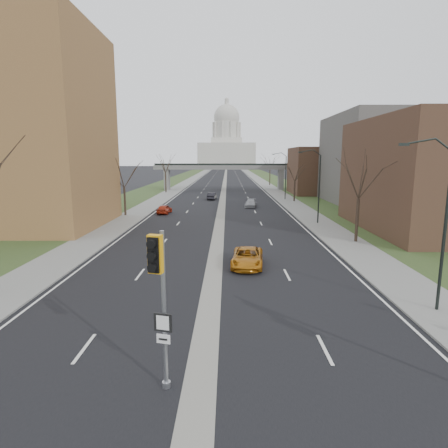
{
  "coord_description": "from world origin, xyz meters",
  "views": [
    {
      "loc": [
        0.96,
        -12.38,
        7.85
      ],
      "look_at": [
        0.74,
        10.98,
        3.7
      ],
      "focal_mm": 30.0,
      "sensor_mm": 36.0,
      "label": 1
    }
  ],
  "objects_px": {
    "car_left_near": "(164,209)",
    "car_left_far": "(212,196)",
    "signal_pole_median": "(159,284)",
    "car_right_near": "(247,257)",
    "car_right_mid": "(251,203)"
  },
  "relations": [
    {
      "from": "car_left_near",
      "to": "car_right_near",
      "type": "relative_size",
      "value": 0.8
    },
    {
      "from": "car_left_near",
      "to": "car_right_mid",
      "type": "distance_m",
      "value": 14.63
    },
    {
      "from": "car_right_near",
      "to": "car_left_near",
      "type": "bearing_deg",
      "value": 117.23
    },
    {
      "from": "car_left_near",
      "to": "car_left_far",
      "type": "distance_m",
      "value": 19.07
    },
    {
      "from": "signal_pole_median",
      "to": "car_left_far",
      "type": "height_order",
      "value": "signal_pole_median"
    },
    {
      "from": "car_left_far",
      "to": "car_right_mid",
      "type": "height_order",
      "value": "car_left_far"
    },
    {
      "from": "car_left_near",
      "to": "car_right_near",
      "type": "distance_m",
      "value": 28.07
    },
    {
      "from": "signal_pole_median",
      "to": "car_right_near",
      "type": "bearing_deg",
      "value": 90.5
    },
    {
      "from": "car_left_far",
      "to": "car_right_mid",
      "type": "bearing_deg",
      "value": 127.14
    },
    {
      "from": "car_left_near",
      "to": "signal_pole_median",
      "type": "bearing_deg",
      "value": 104.72
    },
    {
      "from": "car_left_far",
      "to": "signal_pole_median",
      "type": "bearing_deg",
      "value": 96.23
    },
    {
      "from": "signal_pole_median",
      "to": "car_right_near",
      "type": "distance_m",
      "value": 15.81
    },
    {
      "from": "signal_pole_median",
      "to": "car_left_near",
      "type": "xyz_separation_m",
      "value": [
        -6.8,
        41.1,
        -3.21
      ]
    },
    {
      "from": "car_left_far",
      "to": "car_right_near",
      "type": "relative_size",
      "value": 0.85
    },
    {
      "from": "car_right_near",
      "to": "car_right_mid",
      "type": "distance_m",
      "value": 33.4
    }
  ]
}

